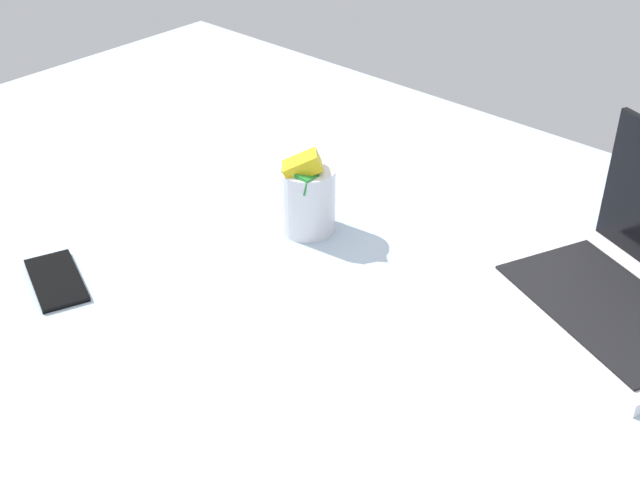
{
  "coord_description": "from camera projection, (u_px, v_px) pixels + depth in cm",
  "views": [
    {
      "loc": [
        81.58,
        -72.97,
        90.21
      ],
      "look_at": [
        13.3,
        3.19,
        24.0
      ],
      "focal_mm": 46.6,
      "sensor_mm": 36.0,
      "label": 1
    }
  ],
  "objects": [
    {
      "name": "laptop",
      "position": [
        636.0,
        286.0,
        1.15
      ],
      "size": [
        39.4,
        34.16,
        23.0
      ],
      "rotation": [
        0.0,
        0.0,
        -0.41
      ],
      "color": "silver",
      "rests_on": "bed_mattress"
    },
    {
      "name": "bed_mattress",
      "position": [
        246.0,
        295.0,
        1.35
      ],
      "size": [
        180.0,
        140.0,
        18.0
      ],
      "primitive_type": "cube",
      "color": "silver",
      "rests_on": "ground"
    },
    {
      "name": "cell_phone",
      "position": [
        56.0,
        280.0,
        1.23
      ],
      "size": [
        15.51,
        11.4,
        0.8
      ],
      "primitive_type": "cube",
      "rotation": [
        0.0,
        0.0,
        4.34
      ],
      "color": "black",
      "rests_on": "bed_mattress"
    },
    {
      "name": "snack_cup",
      "position": [
        308.0,
        196.0,
        1.33
      ],
      "size": [
        9.0,
        9.27,
        14.28
      ],
      "color": "silver",
      "rests_on": "bed_mattress"
    }
  ]
}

